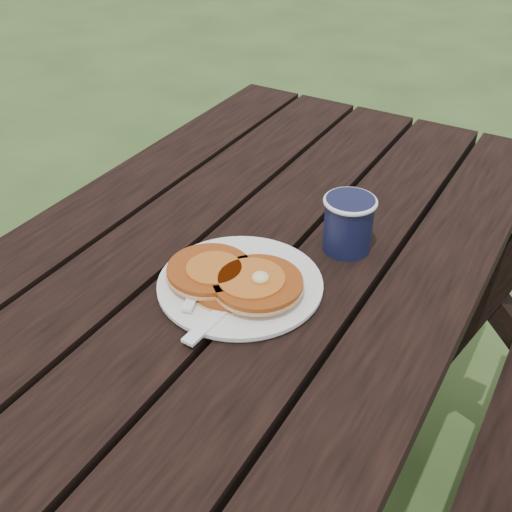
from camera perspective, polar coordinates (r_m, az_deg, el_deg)
The scene contains 6 objects.
picnic_table at distance 1.21m, azimuth -7.16°, elevation -20.15°, with size 1.36×1.80×0.75m.
plate at distance 0.98m, azimuth -1.42°, elevation -2.60°, with size 0.25×0.25×0.01m, color white.
pancake_stack at distance 0.96m, azimuth -1.90°, elevation -2.05°, with size 0.21×0.14×0.04m.
knife at distance 0.93m, azimuth -2.74°, elevation -4.59°, with size 0.02×0.18×0.01m, color white.
fork at distance 0.96m, azimuth -5.20°, elevation -2.81°, with size 0.03×0.16×0.01m, color white, non-canonical shape.
coffee_cup at distance 1.05m, azimuth 8.23°, elevation 3.10°, with size 0.09×0.09×0.09m.
Camera 1 is at (0.46, -0.51, 1.36)m, focal length 45.00 mm.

